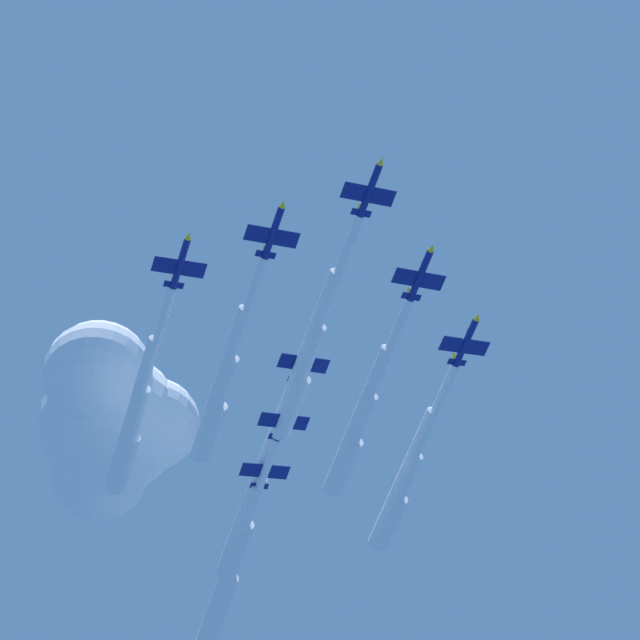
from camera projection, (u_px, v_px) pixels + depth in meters
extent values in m
cylinder|color=navy|center=(370.00, 191.00, 216.86)|extent=(9.09, 3.07, 1.33)
cone|color=yellow|center=(381.00, 161.00, 214.45)|extent=(1.52, 1.50, 1.27)
cylinder|color=black|center=(359.00, 218.00, 219.13)|extent=(0.78, 1.10, 1.00)
ellipsoid|color=black|center=(373.00, 178.00, 216.29)|extent=(2.04, 1.26, 0.84)
cube|color=navy|center=(368.00, 194.00, 217.08)|extent=(4.25, 8.56, 2.16)
cube|color=yellow|center=(392.00, 199.00, 218.53)|extent=(2.39, 1.14, 0.27)
cube|color=yellow|center=(345.00, 190.00, 215.74)|extent=(2.39, 1.14, 0.27)
cube|color=navy|center=(361.00, 213.00, 218.67)|extent=(1.69, 3.28, 0.87)
cube|color=yellow|center=(360.00, 210.00, 219.43)|extent=(1.49, 0.84, 1.87)
cylinder|color=white|center=(347.00, 248.00, 221.67)|extent=(11.69, 3.93, 1.70)
cylinder|color=white|center=(325.00, 303.00, 226.37)|extent=(11.85, 4.76, 2.54)
cylinder|color=white|center=(307.00, 356.00, 231.32)|extent=(12.02, 5.59, 3.39)
cylinder|color=white|center=(290.00, 406.00, 236.28)|extent=(12.18, 6.42, 4.24)
cylinder|color=navy|center=(420.00, 276.00, 222.62)|extent=(9.08, 3.11, 1.33)
cone|color=yellow|center=(432.00, 248.00, 220.22)|extent=(1.53, 1.50, 1.27)
cylinder|color=black|center=(409.00, 302.00, 224.88)|extent=(0.79, 1.10, 1.00)
ellipsoid|color=black|center=(424.00, 264.00, 222.05)|extent=(2.04, 1.26, 0.84)
cube|color=navy|center=(419.00, 279.00, 222.84)|extent=(4.29, 8.56, 2.17)
cube|color=yellow|center=(441.00, 283.00, 224.30)|extent=(2.39, 1.15, 0.27)
cube|color=yellow|center=(396.00, 275.00, 221.49)|extent=(2.39, 1.15, 0.27)
cube|color=navy|center=(411.00, 297.00, 224.42)|extent=(1.71, 3.29, 0.87)
cube|color=yellow|center=(410.00, 293.00, 225.18)|extent=(1.49, 0.85, 1.87)
cylinder|color=white|center=(398.00, 328.00, 227.22)|extent=(10.72, 3.79, 1.70)
cylinder|color=white|center=(376.00, 375.00, 231.50)|extent=(10.89, 4.62, 2.55)
cylinder|color=white|center=(359.00, 421.00, 236.04)|extent=(11.06, 5.45, 3.39)
cylinder|color=white|center=(343.00, 465.00, 240.59)|extent=(11.23, 6.28, 4.24)
cylinder|color=navy|center=(273.00, 233.00, 219.06)|extent=(9.09, 2.97, 1.32)
cone|color=yellow|center=(283.00, 204.00, 216.65)|extent=(1.51, 1.47, 1.25)
cylinder|color=black|center=(264.00, 260.00, 221.34)|extent=(0.77, 1.08, 0.99)
ellipsoid|color=black|center=(276.00, 220.00, 218.49)|extent=(2.03, 1.23, 0.83)
cube|color=navy|center=(272.00, 236.00, 219.28)|extent=(4.18, 8.58, 2.03)
cube|color=yellow|center=(296.00, 240.00, 220.67)|extent=(2.39, 1.12, 0.25)
cube|color=yellow|center=(248.00, 232.00, 218.01)|extent=(2.39, 1.12, 0.25)
cube|color=navy|center=(266.00, 254.00, 220.87)|extent=(1.67, 3.29, 0.82)
cube|color=yellow|center=(264.00, 251.00, 221.64)|extent=(1.48, 0.80, 1.88)
cylinder|color=white|center=(254.00, 287.00, 223.70)|extent=(10.80, 3.64, 1.68)
cylinder|color=white|center=(236.00, 336.00, 228.04)|extent=(10.96, 4.46, 2.52)
cylinder|color=white|center=(222.00, 384.00, 232.62)|extent=(11.12, 5.29, 3.36)
cylinder|color=white|center=(209.00, 431.00, 237.22)|extent=(11.27, 6.11, 4.20)
cylinder|color=navy|center=(466.00, 343.00, 231.99)|extent=(9.09, 3.13, 1.36)
cone|color=yellow|center=(477.00, 317.00, 229.58)|extent=(1.53, 1.53, 1.29)
cylinder|color=black|center=(455.00, 367.00, 234.25)|extent=(0.79, 1.12, 1.02)
ellipsoid|color=black|center=(469.00, 331.00, 231.41)|extent=(2.05, 1.28, 0.86)
cube|color=navy|center=(464.00, 346.00, 232.20)|extent=(4.27, 8.49, 2.44)
cube|color=yellow|center=(485.00, 349.00, 233.77)|extent=(2.39, 1.15, 0.29)
cube|color=yellow|center=(443.00, 343.00, 230.75)|extent=(2.39, 1.15, 0.29)
cube|color=navy|center=(457.00, 362.00, 233.79)|extent=(1.70, 3.26, 0.97)
cube|color=yellow|center=(455.00, 359.00, 234.53)|extent=(1.50, 0.90, 1.86)
cylinder|color=white|center=(444.00, 392.00, 236.60)|extent=(10.79, 3.83, 1.73)
cylinder|color=white|center=(422.00, 436.00, 240.90)|extent=(10.96, 4.67, 2.60)
cylinder|color=white|center=(404.00, 479.00, 245.47)|extent=(11.13, 5.52, 3.46)
cylinder|color=white|center=(388.00, 521.00, 250.06)|extent=(11.31, 6.37, 4.33)
cylinder|color=navy|center=(180.00, 264.00, 224.15)|extent=(9.09, 2.96, 1.33)
cone|color=yellow|center=(189.00, 236.00, 221.73)|extent=(1.51, 1.48, 1.27)
cylinder|color=black|center=(172.00, 290.00, 226.43)|extent=(0.77, 1.09, 1.00)
ellipsoid|color=black|center=(183.00, 252.00, 223.58)|extent=(2.03, 1.23, 0.84)
cube|color=navy|center=(179.00, 267.00, 224.37)|extent=(4.15, 8.54, 2.17)
cube|color=yellow|center=(203.00, 271.00, 225.80)|extent=(2.39, 1.11, 0.27)
cube|color=yellow|center=(155.00, 263.00, 223.05)|extent=(2.39, 1.11, 0.27)
cube|color=navy|center=(174.00, 285.00, 225.96)|extent=(1.65, 3.28, 0.87)
cube|color=yellow|center=(173.00, 281.00, 226.73)|extent=(1.48, 0.82, 1.87)
cylinder|color=white|center=(164.00, 317.00, 228.90)|extent=(11.30, 3.71, 1.70)
cylinder|color=white|center=(147.00, 367.00, 233.45)|extent=(11.46, 4.55, 2.55)
cylinder|color=white|center=(134.00, 416.00, 238.26)|extent=(11.61, 5.38, 3.39)
cylinder|color=white|center=(123.00, 462.00, 243.07)|extent=(11.77, 6.22, 4.24)
cylinder|color=navy|center=(305.00, 361.00, 232.68)|extent=(9.09, 3.08, 1.33)
cone|color=yellow|center=(315.00, 335.00, 230.28)|extent=(1.52, 1.50, 1.27)
cylinder|color=black|center=(295.00, 384.00, 234.95)|extent=(0.79, 1.10, 1.00)
ellipsoid|color=black|center=(308.00, 349.00, 232.11)|extent=(2.04, 1.26, 0.84)
cube|color=navy|center=(304.00, 363.00, 232.90)|extent=(4.26, 8.55, 2.18)
cube|color=yellow|center=(326.00, 366.00, 234.36)|extent=(2.39, 1.14, 0.27)
cube|color=yellow|center=(281.00, 360.00, 231.55)|extent=(2.39, 1.14, 0.27)
cube|color=navy|center=(297.00, 380.00, 234.49)|extent=(1.70, 3.28, 0.88)
cube|color=yellow|center=(296.00, 376.00, 235.24)|extent=(1.49, 0.84, 1.87)
cylinder|color=white|center=(285.00, 410.00, 237.47)|extent=(11.60, 3.93, 1.70)
cylinder|color=white|center=(265.00, 458.00, 242.13)|extent=(11.77, 4.77, 2.55)
cylinder|color=white|center=(250.00, 504.00, 247.04)|extent=(11.94, 5.60, 3.40)
cylinder|color=white|center=(235.00, 548.00, 251.97)|extent=(12.10, 6.43, 4.25)
cylinder|color=navy|center=(285.00, 418.00, 236.34)|extent=(9.09, 2.96, 1.34)
cone|color=yellow|center=(294.00, 394.00, 233.92)|extent=(1.51, 1.49, 1.28)
cylinder|color=black|center=(276.00, 442.00, 238.62)|extent=(0.77, 1.10, 1.01)
ellipsoid|color=black|center=(288.00, 407.00, 235.77)|extent=(2.03, 1.24, 0.85)
cube|color=navy|center=(284.00, 421.00, 236.56)|extent=(4.14, 8.52, 2.27)
cube|color=yellow|center=(306.00, 423.00, 238.03)|extent=(2.39, 1.11, 0.27)
cube|color=yellow|center=(261.00, 419.00, 235.20)|extent=(2.39, 1.11, 0.27)
cube|color=navy|center=(278.00, 437.00, 238.15)|extent=(1.65, 3.27, 0.91)
cube|color=yellow|center=(277.00, 433.00, 238.91)|extent=(1.49, 0.84, 1.87)
cylinder|color=white|center=(267.00, 467.00, 241.18)|extent=(11.75, 3.80, 1.71)
cylinder|color=white|center=(248.00, 513.00, 245.92)|extent=(11.90, 4.64, 2.56)
cylinder|color=white|center=(234.00, 558.00, 250.92)|extent=(12.06, 5.48, 3.42)
cylinder|color=white|center=(220.00, 602.00, 255.92)|extent=(12.22, 6.32, 4.27)
cylinder|color=navy|center=(266.00, 468.00, 241.53)|extent=(9.10, 2.95, 1.35)
cone|color=yellow|center=(274.00, 444.00, 239.11)|extent=(1.51, 1.50, 1.28)
cylinder|color=black|center=(258.00, 490.00, 243.81)|extent=(0.77, 1.10, 1.01)
ellipsoid|color=black|center=(268.00, 457.00, 240.95)|extent=(2.03, 1.24, 0.86)
cube|color=navy|center=(265.00, 471.00, 241.75)|extent=(4.12, 8.49, 2.35)
cube|color=yellow|center=(286.00, 473.00, 243.24)|extent=(2.39, 1.10, 0.28)
cube|color=yellow|center=(243.00, 469.00, 240.36)|extent=(2.39, 1.10, 0.28)
cube|color=navy|center=(259.00, 486.00, 243.34)|extent=(1.64, 3.26, 0.94)
cube|color=yellow|center=(258.00, 482.00, 244.09)|extent=(1.49, 0.86, 1.86)
cylinder|color=white|center=(249.00, 514.00, 246.25)|extent=(11.15, 3.67, 1.72)
cylinder|color=white|center=(232.00, 556.00, 250.73)|extent=(11.31, 4.52, 2.58)
cylinder|color=white|center=(219.00, 597.00, 255.48)|extent=(11.46, 5.37, 3.44)
cylinder|color=white|center=(207.00, 637.00, 260.24)|extent=(11.62, 6.21, 4.30)
sphere|color=white|center=(111.00, 424.00, 262.15)|extent=(25.81, 25.81, 25.81)
sphere|color=white|center=(98.00, 375.00, 255.87)|extent=(19.36, 19.36, 19.36)
sphere|color=white|center=(100.00, 473.00, 270.19)|extent=(18.07, 18.07, 18.07)
sphere|color=white|center=(154.00, 424.00, 263.13)|extent=(16.78, 16.78, 16.78)
sphere|color=white|center=(101.00, 394.00, 267.88)|extent=(14.19, 14.19, 14.19)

